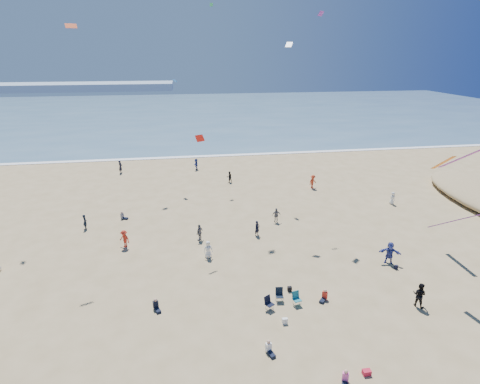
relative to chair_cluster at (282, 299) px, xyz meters
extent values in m
plane|color=tan|center=(-4.41, -4.44, -0.50)|extent=(220.00, 220.00, 0.00)
cube|color=#476B84|center=(-4.41, 90.56, -0.47)|extent=(220.00, 100.00, 0.06)
cube|color=white|center=(-4.41, 40.56, -0.46)|extent=(220.00, 1.20, 0.08)
cube|color=#7A8EA8|center=(-64.41, 165.56, 1.10)|extent=(110.00, 20.00, 3.20)
imported|color=white|center=(17.40, 16.06, 0.24)|extent=(0.57, 0.79, 1.48)
imported|color=#B6331A|center=(10.11, 22.72, 0.38)|extent=(1.31, 1.15, 1.76)
imported|color=white|center=(-4.58, 7.31, 0.27)|extent=(0.79, 0.54, 1.54)
imported|color=black|center=(9.32, -1.49, 0.40)|extent=(1.08, 1.11, 1.81)
imported|color=#343D8F|center=(10.29, 4.12, 0.45)|extent=(1.83, 1.24, 1.89)
imported|color=black|center=(0.37, 10.66, 0.26)|extent=(0.66, 0.61, 1.52)
imported|color=slate|center=(-5.12, 10.57, 0.31)|extent=(0.88, 1.00, 1.62)
imported|color=black|center=(-16.26, 14.80, 0.26)|extent=(0.57, 0.66, 1.51)
imported|color=#354694|center=(-4.39, 33.35, 0.33)|extent=(0.75, 1.60, 1.66)
imported|color=black|center=(-15.35, 33.23, 0.44)|extent=(0.63, 0.78, 1.87)
imported|color=slate|center=(2.93, 13.36, 0.27)|extent=(0.92, 0.41, 1.54)
imported|color=black|center=(-0.25, 26.67, 0.27)|extent=(0.89, 0.79, 1.53)
imported|color=red|center=(-11.89, 10.33, 0.32)|extent=(1.22, 1.12, 1.65)
cube|color=white|center=(-0.30, -1.83, -0.30)|extent=(0.35, 0.20, 0.40)
cube|color=black|center=(0.98, 1.52, -0.31)|extent=(0.30, 0.22, 0.38)
cube|color=red|center=(3.04, -6.52, -0.35)|extent=(0.45, 0.30, 0.30)
cube|color=black|center=(10.38, 3.10, -0.33)|extent=(0.28, 0.18, 0.34)
cube|color=blue|center=(-6.75, 28.33, 12.70)|extent=(0.62, 0.74, 0.33)
cube|color=red|center=(-4.79, 10.06, 9.32)|extent=(0.84, 0.70, 0.51)
cube|color=#FA3E0D|center=(-14.22, 12.05, 17.96)|extent=(0.91, 0.61, 0.35)
cube|color=#2A9D5C|center=(-1.67, 31.82, 21.70)|extent=(0.47, 0.33, 0.39)
cube|color=purple|center=(6.95, 15.31, 19.38)|extent=(0.77, 0.73, 0.42)
cube|color=white|center=(4.01, 15.13, 16.72)|extent=(0.81, 0.81, 0.46)
cube|color=purple|center=(12.13, 0.60, 9.48)|extent=(0.35, 3.14, 2.21)
cube|color=orange|center=(15.77, 6.92, 7.16)|extent=(0.35, 2.64, 1.87)
cube|color=#732491|center=(7.09, -6.11, 8.40)|extent=(0.35, 3.30, 2.33)
camera|label=1|loc=(-6.24, -20.93, 16.09)|focal=28.00mm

